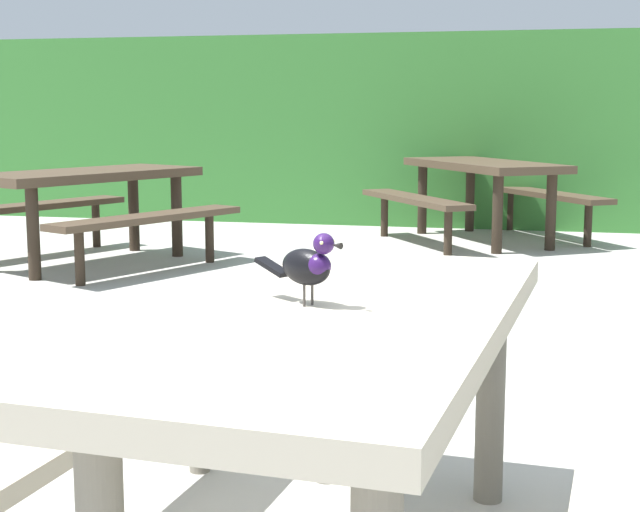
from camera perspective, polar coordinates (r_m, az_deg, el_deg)
hedge_wall at (r=10.60m, az=9.59°, el=7.45°), size 28.00×1.59×1.98m
picnic_table_foreground at (r=2.36m, az=1.45°, el=-7.50°), size 1.81×1.86×0.74m
bird_grackle at (r=2.32m, az=-0.66°, el=-0.51°), size 0.26×0.17×0.18m
picnic_table_mid_left at (r=8.92m, az=9.72°, el=4.41°), size 2.35×2.36×0.74m
picnic_table_far_centre at (r=7.72m, az=-13.74°, el=3.62°), size 2.24×2.25×0.74m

